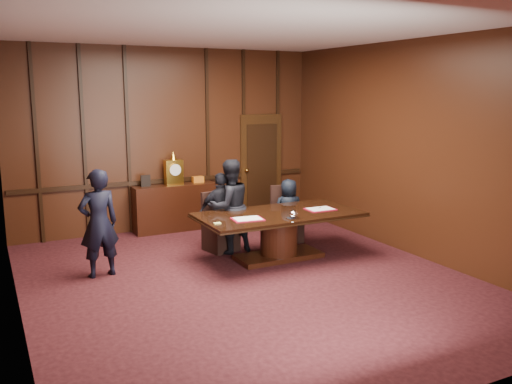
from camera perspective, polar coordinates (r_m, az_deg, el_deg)
room at (r=7.60m, az=-0.81°, el=3.37°), size 7.00×7.04×3.50m
sideboard at (r=10.64m, az=-8.56°, el=-1.42°), size 1.60×0.45×1.54m
conference_table at (r=8.73m, az=2.42°, el=-3.80°), size 2.62×1.32×0.76m
folder_left at (r=8.21m, az=-0.89°, el=-2.85°), size 0.50×0.38×0.02m
folder_right at (r=8.96m, az=6.79°, el=-1.79°), size 0.47×0.34×0.02m
inkstand at (r=8.28m, az=3.97°, el=-2.45°), size 0.20×0.14×0.12m
notepad at (r=7.98m, az=-4.09°, el=-3.29°), size 0.11×0.08×0.01m
chair_left at (r=9.26m, az=-3.82°, el=-4.36°), size 0.57×0.57×0.99m
chair_right at (r=9.83m, az=3.23°, el=-3.46°), size 0.55×0.55×0.99m
signatory_left at (r=9.11m, az=-3.62°, el=-2.16°), size 0.83×0.45×1.34m
signatory_right at (r=9.70m, az=3.45°, el=-1.97°), size 0.63×0.48×1.14m
witness_left at (r=8.17m, az=-16.23°, el=-3.18°), size 0.62×0.45×1.59m
witness_right at (r=9.02m, az=-2.83°, el=-1.53°), size 0.81×0.66×1.57m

